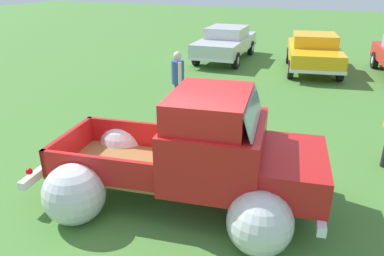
{
  "coord_description": "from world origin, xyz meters",
  "views": [
    {
      "loc": [
        2.41,
        -4.77,
        3.52
      ],
      "look_at": [
        0.0,
        0.64,
        1.05
      ],
      "focal_mm": 34.42,
      "sensor_mm": 36.0,
      "label": 1
    }
  ],
  "objects_px": {
    "show_car_0": "(226,42)",
    "show_car_1": "(314,51)",
    "vintage_pickup_truck": "(199,161)",
    "lane_cone_0": "(214,125)",
    "spectator_2": "(178,78)"
  },
  "relations": [
    {
      "from": "show_car_0",
      "to": "show_car_1",
      "type": "relative_size",
      "value": 1.07
    },
    {
      "from": "vintage_pickup_truck",
      "to": "show_car_0",
      "type": "xyz_separation_m",
      "value": [
        -3.33,
        10.88,
        0.03
      ]
    },
    {
      "from": "vintage_pickup_truck",
      "to": "lane_cone_0",
      "type": "xyz_separation_m",
      "value": [
        -0.72,
        2.56,
        -0.45
      ]
    },
    {
      "from": "show_car_1",
      "to": "lane_cone_0",
      "type": "height_order",
      "value": "show_car_1"
    },
    {
      "from": "spectator_2",
      "to": "lane_cone_0",
      "type": "bearing_deg",
      "value": -80.1
    },
    {
      "from": "show_car_0",
      "to": "show_car_1",
      "type": "xyz_separation_m",
      "value": [
        3.84,
        -0.63,
        -0.0
      ]
    },
    {
      "from": "show_car_1",
      "to": "spectator_2",
      "type": "bearing_deg",
      "value": -34.93
    },
    {
      "from": "show_car_0",
      "to": "lane_cone_0",
      "type": "relative_size",
      "value": 7.6
    },
    {
      "from": "vintage_pickup_truck",
      "to": "spectator_2",
      "type": "bearing_deg",
      "value": 110.84
    },
    {
      "from": "spectator_2",
      "to": "lane_cone_0",
      "type": "distance_m",
      "value": 2.08
    },
    {
      "from": "vintage_pickup_truck",
      "to": "spectator_2",
      "type": "height_order",
      "value": "vintage_pickup_truck"
    },
    {
      "from": "show_car_1",
      "to": "spectator_2",
      "type": "distance_m",
      "value": 7.0
    },
    {
      "from": "vintage_pickup_truck",
      "to": "show_car_1",
      "type": "xyz_separation_m",
      "value": [
        0.51,
        10.25,
        0.03
      ]
    },
    {
      "from": "show_car_0",
      "to": "vintage_pickup_truck",
      "type": "bearing_deg",
      "value": 13.05
    },
    {
      "from": "show_car_0",
      "to": "spectator_2",
      "type": "bearing_deg",
      "value": 4.77
    }
  ]
}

